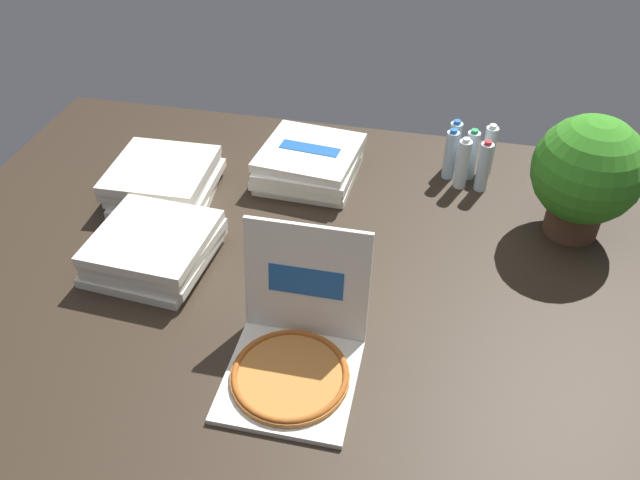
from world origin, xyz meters
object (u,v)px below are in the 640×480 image
object	(u,v)px
water_bottle_5	(454,145)
pizza_stack_left_near	(154,248)
open_pizza_box	(294,352)
water_bottle_3	(489,150)
water_bottle_1	(450,155)
water_bottle_4	(463,164)
water_bottle_0	(471,155)
potted_plant	(587,173)
water_bottle_2	(484,167)
pizza_stack_right_near	(309,164)
pizza_stack_left_far	(164,180)

from	to	relation	value
water_bottle_5	pizza_stack_left_near	bearing A→B (deg)	-138.97
open_pizza_box	water_bottle_3	world-z (taller)	open_pizza_box
water_bottle_1	water_bottle_4	world-z (taller)	same
pizza_stack_left_near	water_bottle_3	size ratio (longest dim) A/B	1.92
pizza_stack_left_near	water_bottle_0	distance (m)	1.43
pizza_stack_left_near	open_pizza_box	bearing A→B (deg)	-30.80
water_bottle_1	potted_plant	bearing A→B (deg)	-29.90
open_pizza_box	water_bottle_2	size ratio (longest dim) A/B	1.98
pizza_stack_right_near	water_bottle_2	bearing A→B (deg)	5.80
pizza_stack_right_near	water_bottle_5	xyz separation A→B (m)	(0.63, 0.23, 0.04)
water_bottle_3	potted_plant	size ratio (longest dim) A/B	0.48
pizza_stack_right_near	water_bottle_3	size ratio (longest dim) A/B	1.91
pizza_stack_left_near	potted_plant	distance (m)	1.68
water_bottle_5	open_pizza_box	bearing A→B (deg)	-107.82
pizza_stack_right_near	water_bottle_0	size ratio (longest dim) A/B	1.91
pizza_stack_right_near	water_bottle_3	distance (m)	0.81
water_bottle_2	water_bottle_0	bearing A→B (deg)	124.12
open_pizza_box	water_bottle_0	distance (m)	1.34
pizza_stack_right_near	water_bottle_2	world-z (taller)	water_bottle_2
water_bottle_4	water_bottle_5	size ratio (longest dim) A/B	1.00
water_bottle_2	water_bottle_4	world-z (taller)	same
pizza_stack_right_near	water_bottle_2	size ratio (longest dim) A/B	1.91
water_bottle_1	water_bottle_3	world-z (taller)	same
open_pizza_box	water_bottle_5	distance (m)	1.38
water_bottle_1	water_bottle_2	distance (m)	0.16
water_bottle_3	potted_plant	bearing A→B (deg)	-47.01
water_bottle_3	open_pizza_box	bearing A→B (deg)	-113.90
open_pizza_box	pizza_stack_right_near	distance (m)	1.10
water_bottle_0	water_bottle_4	distance (m)	0.09
water_bottle_0	pizza_stack_right_near	bearing A→B (deg)	-166.94
water_bottle_3	water_bottle_4	world-z (taller)	same
open_pizza_box	water_bottle_2	world-z (taller)	open_pizza_box
potted_plant	water_bottle_5	bearing A→B (deg)	143.04
water_bottle_5	potted_plant	xyz separation A→B (m)	(0.50, -0.38, 0.16)
open_pizza_box	water_bottle_5	world-z (taller)	open_pizza_box
water_bottle_0	water_bottle_5	world-z (taller)	same
pizza_stack_left_near	water_bottle_2	bearing A→B (deg)	32.80
pizza_stack_left_near	pizza_stack_left_far	bearing A→B (deg)	108.20
pizza_stack_right_near	water_bottle_3	bearing A→B (deg)	15.93
pizza_stack_left_near	water_bottle_1	world-z (taller)	water_bottle_1
open_pizza_box	pizza_stack_left_far	world-z (taller)	open_pizza_box
pizza_stack_left_far	water_bottle_1	world-z (taller)	water_bottle_1
water_bottle_0	water_bottle_4	xyz separation A→B (m)	(-0.03, -0.08, 0.00)
potted_plant	pizza_stack_right_near	bearing A→B (deg)	172.47
water_bottle_3	pizza_stack_left_near	bearing A→B (deg)	-143.01
water_bottle_1	pizza_stack_right_near	bearing A→B (deg)	-166.63
pizza_stack_left_far	potted_plant	bearing A→B (deg)	3.57
water_bottle_5	water_bottle_1	bearing A→B (deg)	-96.97
pizza_stack_right_near	water_bottle_0	distance (m)	0.72
water_bottle_3	water_bottle_1	bearing A→B (deg)	-155.23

